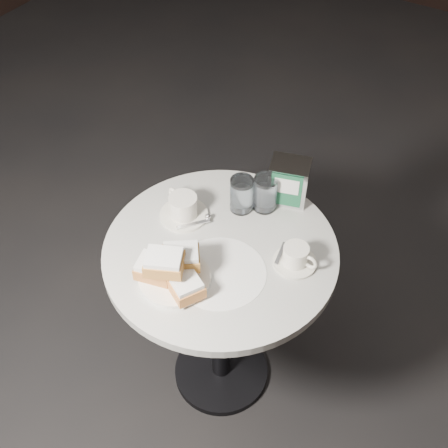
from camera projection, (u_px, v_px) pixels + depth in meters
ground at (221, 372)px, 2.20m from camera, size 7.00×7.00×0.00m
cafe_table at (221, 288)px, 1.80m from camera, size 0.70×0.70×0.74m
sugar_spill at (220, 272)px, 1.60m from camera, size 0.29×0.29×0.00m
beignet_plate at (172, 271)px, 1.54m from camera, size 0.23×0.22×0.13m
coffee_cup_left at (183, 208)px, 1.73m from camera, size 0.20×0.20×0.08m
coffee_cup_right at (296, 257)px, 1.60m from camera, size 0.14×0.14×0.07m
water_glass_left at (242, 195)px, 1.73m from camera, size 0.09×0.09×0.12m
water_glass_right at (265, 194)px, 1.74m from camera, size 0.09×0.09×0.12m
napkin_dispenser at (289, 181)px, 1.76m from camera, size 0.14×0.13×0.14m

